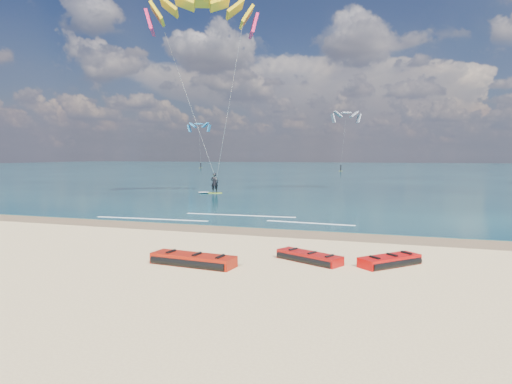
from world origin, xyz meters
TOP-DOWN VIEW (x-y plane):
  - ground at (0.00, 40.00)m, footprint 320.00×320.00m
  - wet_sand_strip at (0.00, 3.00)m, footprint 320.00×2.40m
  - sea at (0.00, 104.00)m, footprint 320.00×200.00m
  - packed_kite_left at (3.19, -4.17)m, footprint 3.32×1.51m
  - packed_kite_mid at (6.85, -2.43)m, footprint 2.83×2.09m
  - packed_kite_right at (9.57, -2.13)m, footprint 2.47×2.54m
  - kitesurfer_main at (-6.77, 19.42)m, footprint 9.46×9.13m
  - shoreline_foam at (-0.02, 6.48)m, footprint 15.09×3.66m
  - distant_kites at (-4.73, 83.23)m, footprint 85.41×31.31m

SIDE VIEW (x-z plane):
  - ground at x=0.00m, z-range 0.00..0.00m
  - packed_kite_left at x=3.19m, z-range -0.22..0.22m
  - packed_kite_mid at x=6.85m, z-range -0.19..0.19m
  - packed_kite_right at x=9.57m, z-range -0.20..0.20m
  - wet_sand_strip at x=0.00m, z-range 0.00..0.01m
  - sea at x=0.00m, z-range 0.00..0.04m
  - shoreline_foam at x=-0.02m, z-range 0.04..0.05m
  - distant_kites at x=-4.73m, z-range -0.30..12.62m
  - kitesurfer_main at x=-6.77m, z-range 0.42..18.41m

